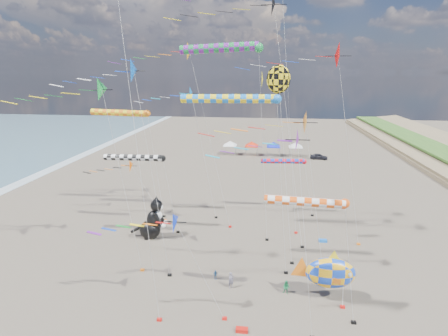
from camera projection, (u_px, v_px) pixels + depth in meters
name	position (u px, v px, depth m)	size (l,w,h in m)	color
delta_kite_0	(288.00, 126.00, 28.05)	(11.14, 2.15, 15.82)	orange
delta_kite_1	(174.00, 97.00, 42.58)	(10.87, 1.77, 17.05)	blue
delta_kite_2	(262.00, 5.00, 32.40)	(14.45, 2.71, 26.29)	black
delta_kite_3	(125.00, 74.00, 28.46)	(8.99, 2.10, 19.83)	blue
delta_kite_4	(155.00, 223.00, 25.67)	(10.36, 1.75, 9.15)	#0E2FD9
delta_kite_5	(127.00, 170.00, 44.07)	(9.92, 1.77, 7.92)	#FC6405
delta_kite_6	(83.00, 93.00, 29.86)	(11.88, 2.13, 18.33)	green
delta_kite_8	(277.00, 145.00, 21.77)	(7.60, 1.68, 15.46)	purple
delta_kite_9	(338.00, 58.00, 34.15)	(12.75, 2.77, 21.60)	#E80300
delta_kite_11	(185.00, 54.00, 38.54)	(13.02, 2.24, 22.04)	orange
windsock_0	(285.00, 162.00, 45.29)	(7.24, 0.65, 7.80)	red
windsock_1	(224.00, 49.00, 35.06)	(9.62, 0.96, 21.44)	#18893C
windsock_2	(309.00, 203.00, 24.63)	(7.28, 0.68, 10.10)	#ED5310
windsock_3	(123.00, 113.00, 43.43)	(8.79, 0.83, 14.14)	orange
windsock_4	(233.00, 100.00, 29.66)	(9.86, 0.79, 16.82)	blue
windsock_5	(136.00, 158.00, 40.07)	(8.65, 0.76, 9.53)	black
angelfish_kite	(276.00, 81.00, 32.54)	(3.74, 3.02, 19.29)	yellow
cat_inflatable	(152.00, 217.00, 40.09)	(3.71, 1.85, 5.00)	black
fish_inflatable	(330.00, 273.00, 28.90)	(5.44, 2.10, 4.63)	blue
person_adult	(231.00, 280.00, 30.98)	(0.56, 0.37, 1.53)	slate
child_green	(286.00, 287.00, 30.18)	(0.61, 0.47, 1.25)	#1F8D50
child_blue	(215.00, 275.00, 32.37)	(0.54, 0.23, 0.93)	#275C99
kite_bag_0	(323.00, 241.00, 39.60)	(0.90, 0.44, 0.30)	blue
kite_bag_2	(242.00, 330.00, 25.84)	(0.90, 0.44, 0.30)	red
tent_row	(263.00, 142.00, 79.91)	(19.20, 4.20, 3.80)	white
parked_car	(319.00, 156.00, 77.22)	(1.52, 3.79, 1.29)	#26262D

